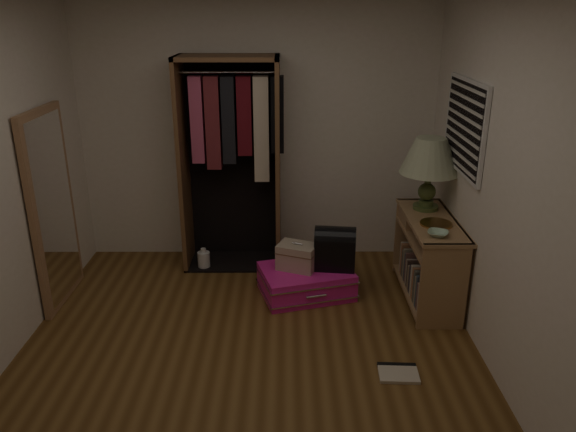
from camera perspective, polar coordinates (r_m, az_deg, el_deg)
The scene contains 13 objects.
ground at distance 4.28m, azimuth -4.12°, elevation -14.66°, with size 4.00×4.00×0.00m, color brown.
room_walls at distance 3.67m, azimuth -3.49°, elevation 5.29°, with size 3.52×4.02×2.60m.
console_bookshelf at distance 5.12m, azimuth 14.00°, elevation -3.91°, with size 0.42×1.12×0.75m.
open_wardrobe at distance 5.43m, azimuth -5.50°, elevation 7.21°, with size 0.99×0.50×2.05m.
floor_mirror at distance 5.17m, azimuth -22.81°, elevation 0.69°, with size 0.06×0.80×1.70m.
pink_suitcase at distance 5.12m, azimuth 1.84°, elevation -6.64°, with size 0.93×0.78×0.25m.
train_case at distance 5.03m, azimuth 0.96°, elevation -4.11°, with size 0.41×0.35×0.25m.
black_bag at distance 5.03m, azimuth 4.80°, elevation -3.15°, with size 0.39×0.28×0.39m.
table_lamp at distance 5.07m, azimuth 14.22°, elevation 5.78°, with size 0.54×0.54×0.65m.
brass_tray at distance 4.85m, azimuth 14.82°, elevation -0.76°, with size 0.30×0.30×0.02m.
ceramic_bowl at distance 4.61m, azimuth 14.98°, elevation -1.73°, with size 0.16×0.16×0.04m, color #A5C6A8.
white_jug at distance 5.67m, azimuth -8.55°, elevation -4.42°, with size 0.15×0.15×0.21m.
floor_book at distance 4.23m, azimuth 11.11°, elevation -15.28°, with size 0.29×0.24×0.03m.
Camera 1 is at (0.29, -3.49, 2.46)m, focal length 35.00 mm.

